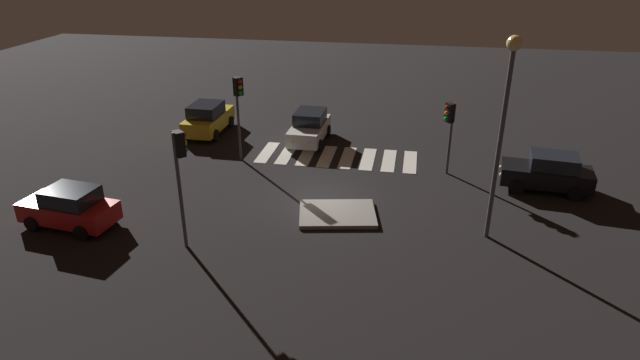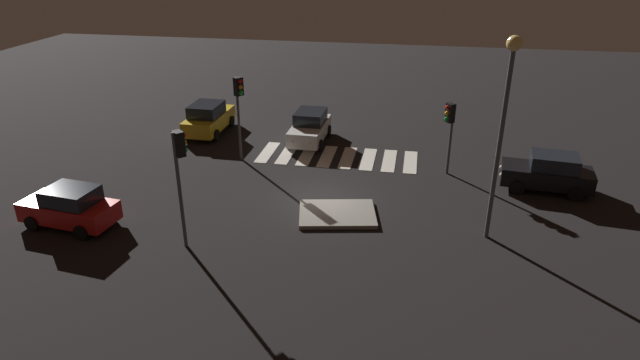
# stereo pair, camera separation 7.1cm
# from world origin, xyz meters

# --- Properties ---
(ground_plane) EXTENTS (80.00, 80.00, 0.00)m
(ground_plane) POSITION_xyz_m (0.00, 0.00, 0.00)
(ground_plane) COLOR black
(traffic_island) EXTENTS (3.74, 3.09, 0.18)m
(traffic_island) POSITION_xyz_m (-1.04, 1.43, 0.09)
(traffic_island) COLOR gray
(traffic_island) RESTS_ON ground
(car_yellow) EXTENTS (2.12, 4.45, 1.93)m
(car_yellow) POSITION_xyz_m (8.48, -7.92, 0.95)
(car_yellow) COLOR gold
(car_yellow) RESTS_ON ground
(car_red) EXTENTS (4.19, 2.29, 1.76)m
(car_red) POSITION_xyz_m (9.91, 4.33, 0.86)
(car_red) COLOR red
(car_red) RESTS_ON ground
(car_white) EXTENTS (2.09, 4.29, 1.85)m
(car_white) POSITION_xyz_m (2.00, -7.50, 0.91)
(car_white) COLOR silver
(car_white) RESTS_ON ground
(car_black) EXTENTS (4.36, 2.35, 1.83)m
(car_black) POSITION_xyz_m (-10.57, -3.03, 0.90)
(car_black) COLOR black
(car_black) RESTS_ON ground
(traffic_light_north) EXTENTS (0.54, 0.53, 4.78)m
(traffic_light_north) POSITION_xyz_m (4.39, 4.94, 3.62)
(traffic_light_north) COLOR #47474C
(traffic_light_north) RESTS_ON ground
(traffic_light_east) EXTENTS (0.53, 0.54, 4.61)m
(traffic_light_east) POSITION_xyz_m (5.06, -4.00, 3.49)
(traffic_light_east) COLOR #47474C
(traffic_light_east) RESTS_ON ground
(traffic_light_south) EXTENTS (0.53, 0.54, 3.77)m
(traffic_light_south) POSITION_xyz_m (-5.80, -4.11, 2.86)
(traffic_light_south) COLOR #47474C
(traffic_light_south) RESTS_ON ground
(street_lamp) EXTENTS (0.56, 0.56, 8.10)m
(street_lamp) POSITION_xyz_m (-7.32, 2.11, 5.48)
(street_lamp) COLOR #47474C
(street_lamp) RESTS_ON ground
(crosswalk_near) EXTENTS (8.75, 3.20, 0.02)m
(crosswalk_near) POSITION_xyz_m (0.00, -5.34, 0.01)
(crosswalk_near) COLOR silver
(crosswalk_near) RESTS_ON ground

